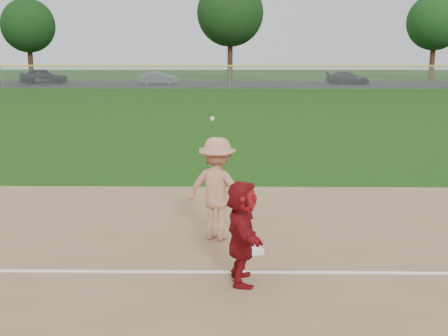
{
  "coord_description": "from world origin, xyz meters",
  "views": [
    {
      "loc": [
        0.14,
        -9.56,
        3.72
      ],
      "look_at": [
        0.0,
        1.5,
        1.3
      ],
      "focal_mm": 45.0,
      "sensor_mm": 36.0,
      "label": 1
    }
  ],
  "objects_px": {
    "first_base": "(249,249)",
    "base_runner": "(242,232)",
    "car_mid": "(158,78)",
    "car_left": "(44,76)",
    "car_right": "(347,78)"
  },
  "relations": [
    {
      "from": "first_base",
      "to": "car_right",
      "type": "relative_size",
      "value": 0.1
    },
    {
      "from": "car_right",
      "to": "base_runner",
      "type": "bearing_deg",
      "value": 169.64
    },
    {
      "from": "base_runner",
      "to": "car_mid",
      "type": "bearing_deg",
      "value": 4.82
    },
    {
      "from": "first_base",
      "to": "car_mid",
      "type": "bearing_deg",
      "value": 99.31
    },
    {
      "from": "base_runner",
      "to": "first_base",
      "type": "bearing_deg",
      "value": -10.92
    },
    {
      "from": "car_mid",
      "to": "car_right",
      "type": "relative_size",
      "value": 0.87
    },
    {
      "from": "car_mid",
      "to": "car_left",
      "type": "bearing_deg",
      "value": 84.31
    },
    {
      "from": "first_base",
      "to": "base_runner",
      "type": "height_order",
      "value": "base_runner"
    },
    {
      "from": "car_left",
      "to": "car_mid",
      "type": "distance_m",
      "value": 11.27
    },
    {
      "from": "car_left",
      "to": "first_base",
      "type": "bearing_deg",
      "value": -167.64
    },
    {
      "from": "first_base",
      "to": "base_runner",
      "type": "relative_size",
      "value": 0.26
    },
    {
      "from": "base_runner",
      "to": "car_right",
      "type": "distance_m",
      "value": 48.56
    },
    {
      "from": "first_base",
      "to": "car_mid",
      "type": "relative_size",
      "value": 0.12
    },
    {
      "from": "car_left",
      "to": "car_mid",
      "type": "xyz_separation_m",
      "value": [
        11.27,
        -0.02,
        -0.17
      ]
    },
    {
      "from": "base_runner",
      "to": "car_mid",
      "type": "distance_m",
      "value": 47.58
    }
  ]
}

